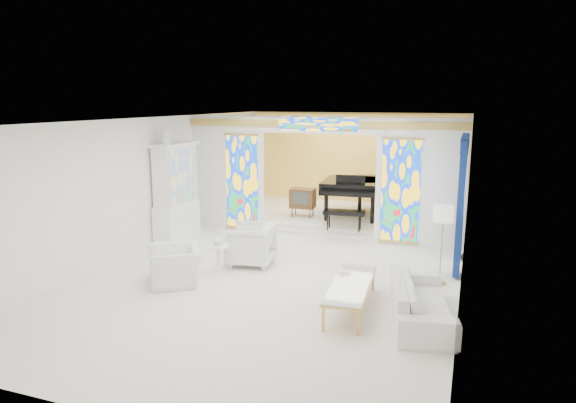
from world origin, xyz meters
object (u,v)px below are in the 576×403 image
at_px(china_cabinet, 176,192).
at_px(sofa, 421,301).
at_px(armchair_right, 251,245).
at_px(grand_piano, 359,186).
at_px(armchair_left, 175,265).
at_px(coffee_table, 351,285).
at_px(tv_console, 303,198).

xyz_separation_m(china_cabinet, sofa, (6.17, -2.88, -0.85)).
distance_m(china_cabinet, sofa, 6.86).
height_order(china_cabinet, armchair_right, china_cabinet).
bearing_deg(china_cabinet, grand_piano, 41.15).
height_order(armchair_left, coffee_table, armchair_left).
bearing_deg(armchair_right, tv_console, 173.77).
bearing_deg(armchair_left, tv_console, 135.92).
height_order(china_cabinet, armchair_left, china_cabinet).
height_order(armchair_left, sofa, armchair_left).
relative_size(china_cabinet, sofa, 1.25).
height_order(armchair_left, armchair_right, armchair_right).
bearing_deg(grand_piano, armchair_left, -115.15).
bearing_deg(armchair_left, armchair_right, 112.62).
xyz_separation_m(china_cabinet, grand_piano, (3.83, 3.35, -0.15)).
xyz_separation_m(armchair_right, tv_console, (-0.16, 3.93, 0.26)).
bearing_deg(armchair_right, armchair_left, -39.61).
bearing_deg(china_cabinet, sofa, -25.05).
bearing_deg(coffee_table, grand_piano, 101.05).
bearing_deg(armchair_left, china_cabinet, 174.73).
relative_size(coffee_table, tv_console, 2.64).
bearing_deg(grand_piano, coffee_table, -84.28).
bearing_deg(armchair_right, grand_piano, 155.69).
bearing_deg(sofa, coffee_table, 75.75).
bearing_deg(china_cabinet, coffee_table, -29.32).
relative_size(china_cabinet, grand_piano, 0.84).
relative_size(armchair_right, grand_piano, 0.29).
height_order(grand_piano, tv_console, grand_piano).
relative_size(sofa, tv_console, 2.79).
height_order(coffee_table, grand_piano, grand_piano).
height_order(armchair_right, coffee_table, armchair_right).
distance_m(china_cabinet, armchair_right, 2.92).
bearing_deg(coffee_table, sofa, -2.71).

